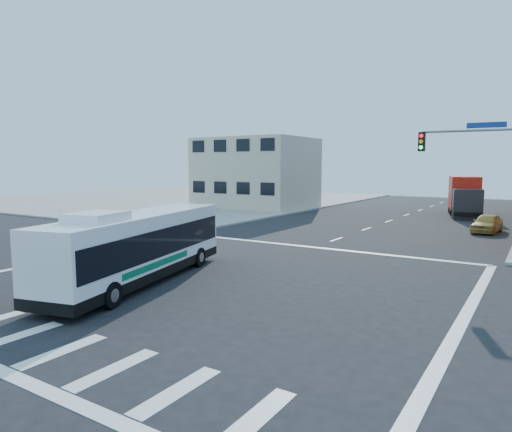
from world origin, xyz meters
The scene contains 7 objects.
ground centered at (0.00, 0.00, 0.00)m, with size 120.00×120.00×0.00m, color black.
sidewalk_nw centered at (-35.00, 35.00, 0.07)m, with size 50.00×50.00×0.15m, color gray.
building_west centered at (-17.02, 29.98, 4.01)m, with size 12.06×10.06×8.00m.
signal_mast_ne centered at (9.08, 10.62, 4.98)m, with size 7.91×1.13×8.07m.
transit_bus centered at (-2.64, -1.81, 1.55)m, with size 4.82×10.98×3.18m.
box_truck centered at (4.93, 33.13, 1.85)m, with size 4.20×8.81×3.82m.
parked_car centered at (8.04, 21.86, 0.69)m, with size 1.63×4.04×1.38m, color gold.
Camera 1 is at (11.42, -14.97, 4.82)m, focal length 32.00 mm.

